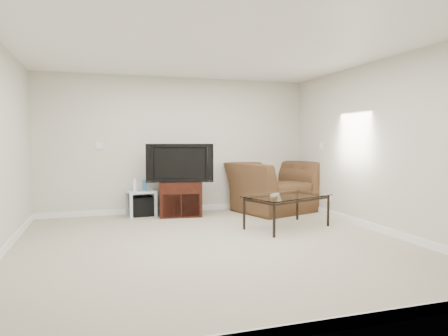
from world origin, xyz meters
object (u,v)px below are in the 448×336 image
object	(u,v)px
subwoofer	(143,206)
recliner	(273,178)
side_table	(141,203)
coffee_table	(287,212)
tv_stand	(180,199)
television	(180,163)

from	to	relation	value
subwoofer	recliner	xyz separation A→B (m)	(2.42, -0.25, 0.47)
side_table	recliner	world-z (taller)	recliner
side_table	coffee_table	distance (m)	2.63
side_table	subwoofer	distance (m)	0.07
tv_stand	side_table	world-z (taller)	tv_stand
coffee_table	recliner	bearing A→B (deg)	74.41
subwoofer	recliner	bearing A→B (deg)	-5.95
television	coffee_table	distance (m)	2.11
coffee_table	tv_stand	bearing A→B (deg)	133.56
side_table	subwoofer	bearing A→B (deg)	39.69
recliner	television	bearing A→B (deg)	160.96
television	subwoofer	distance (m)	1.04
coffee_table	television	bearing A→B (deg)	134.23
tv_stand	subwoofer	xyz separation A→B (m)	(-0.64, 0.22, -0.14)
tv_stand	recliner	distance (m)	1.81
side_table	television	bearing A→B (deg)	-18.86
side_table	subwoofer	world-z (taller)	side_table
side_table	coffee_table	size ratio (longest dim) A/B	0.37
subwoofer	recliner	distance (m)	2.47
side_table	subwoofer	xyz separation A→B (m)	(0.03, 0.02, -0.07)
television	subwoofer	bearing A→B (deg)	169.77
television	tv_stand	bearing A→B (deg)	94.82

